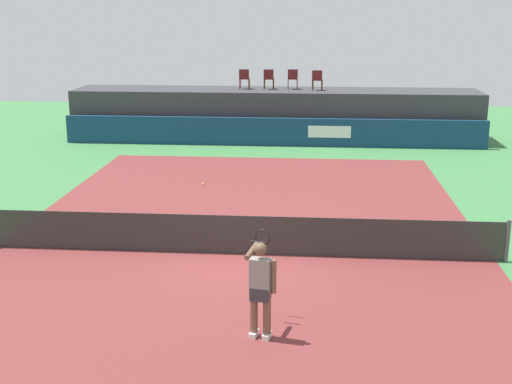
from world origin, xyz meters
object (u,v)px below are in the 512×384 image
(net_post_far, at_px, (507,241))
(tennis_player, at_px, (261,286))
(spectator_chair_center, at_px, (293,78))
(tennis_ball, at_px, (203,184))
(spectator_chair_left, at_px, (269,78))
(spectator_chair_far_left, at_px, (244,78))
(spectator_chair_right, at_px, (317,79))

(net_post_far, xyz_separation_m, tennis_player, (-5.34, -4.20, 0.46))
(spectator_chair_center, bearing_deg, net_post_far, -70.67)
(tennis_ball, bearing_deg, tennis_player, -75.60)
(spectator_chair_left, height_order, tennis_player, spectator_chair_left)
(tennis_player, bearing_deg, spectator_chair_left, 93.38)
(spectator_chair_far_left, bearing_deg, spectator_chair_center, 3.66)
(tennis_ball, bearing_deg, spectator_chair_far_left, 86.75)
(spectator_chair_far_left, bearing_deg, spectator_chair_left, 1.98)
(spectator_chair_far_left, relative_size, net_post_far, 0.89)
(spectator_chair_center, relative_size, net_post_far, 0.89)
(spectator_chair_left, distance_m, spectator_chair_right, 2.18)
(spectator_chair_right, height_order, net_post_far, spectator_chair_right)
(tennis_ball, bearing_deg, spectator_chair_right, 66.35)
(spectator_chair_right, bearing_deg, spectator_chair_far_left, 175.09)
(spectator_chair_right, bearing_deg, tennis_ball, -113.65)
(net_post_far, height_order, tennis_ball, net_post_far)
(spectator_chair_far_left, relative_size, tennis_ball, 13.06)
(spectator_chair_center, bearing_deg, spectator_chair_right, -20.91)
(tennis_player, bearing_deg, spectator_chair_right, 87.04)
(net_post_far, bearing_deg, spectator_chair_left, 112.88)
(spectator_chair_center, bearing_deg, tennis_player, -89.73)
(spectator_chair_left, xyz_separation_m, spectator_chair_right, (2.15, -0.32, 0.00))
(spectator_chair_center, relative_size, tennis_player, 0.50)
(spectator_chair_left, height_order, spectator_chair_right, same)
(spectator_chair_left, height_order, tennis_ball, spectator_chair_left)
(spectator_chair_left, relative_size, tennis_player, 0.50)
(spectator_chair_far_left, height_order, tennis_player, spectator_chair_far_left)
(spectator_chair_right, xyz_separation_m, tennis_player, (-1.00, -19.27, -1.73))
(tennis_ball, bearing_deg, spectator_chair_left, 79.82)
(spectator_chair_far_left, distance_m, net_post_far, 17.27)
(net_post_far, bearing_deg, spectator_chair_center, 109.33)
(spectator_chair_left, bearing_deg, tennis_player, -86.62)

